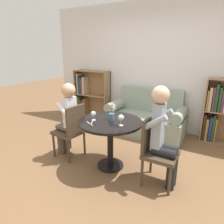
% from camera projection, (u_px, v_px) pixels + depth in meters
% --- Properties ---
extents(ground_plane, '(16.00, 16.00, 0.00)m').
position_uv_depth(ground_plane, '(110.00, 166.00, 3.10)').
color(ground_plane, brown).
extents(back_wall, '(5.20, 0.05, 2.70)m').
position_uv_depth(back_wall, '(155.00, 68.00, 4.30)').
color(back_wall, silver).
rests_on(back_wall, ground_plane).
extents(round_table, '(0.93, 0.93, 0.74)m').
position_uv_depth(round_table, '(110.00, 130.00, 2.92)').
color(round_table, black).
rests_on(round_table, ground_plane).
extents(couch, '(1.61, 0.80, 0.92)m').
position_uv_depth(couch, '(146.00, 119.00, 4.25)').
color(couch, gray).
rests_on(couch, ground_plane).
extents(bookshelf_left, '(0.94, 0.28, 1.23)m').
position_uv_depth(bookshelf_left, '(89.00, 95.00, 5.19)').
color(bookshelf_left, '#93704C').
rests_on(bookshelf_left, ground_plane).
extents(bookshelf_right, '(0.94, 0.28, 1.23)m').
position_uv_depth(bookshelf_right, '(223.00, 113.00, 3.73)').
color(bookshelf_right, '#93704C').
rests_on(bookshelf_right, ground_plane).
extents(chair_left, '(0.46, 0.46, 0.90)m').
position_uv_depth(chair_left, '(71.00, 129.00, 3.23)').
color(chair_left, '#473828').
rests_on(chair_left, ground_plane).
extents(chair_right, '(0.42, 0.42, 0.90)m').
position_uv_depth(chair_right, '(156.00, 148.00, 2.59)').
color(chair_right, '#473828').
rests_on(chair_right, ground_plane).
extents(person_left, '(0.44, 0.37, 1.24)m').
position_uv_depth(person_left, '(67.00, 117.00, 3.23)').
color(person_left, brown).
rests_on(person_left, ground_plane).
extents(person_right, '(0.42, 0.34, 1.32)m').
position_uv_depth(person_right, '(163.00, 134.00, 2.49)').
color(person_right, black).
rests_on(person_right, ground_plane).
extents(wine_glass_left, '(0.07, 0.07, 0.14)m').
position_uv_depth(wine_glass_left, '(93.00, 114.00, 2.87)').
color(wine_glass_left, white).
rests_on(wine_glass_left, round_table).
extents(wine_glass_right, '(0.08, 0.08, 0.15)m').
position_uv_depth(wine_glass_right, '(121.00, 118.00, 2.66)').
color(wine_glass_right, white).
rests_on(wine_glass_right, round_table).
extents(flower_vase, '(0.09, 0.09, 0.25)m').
position_uv_depth(flower_vase, '(112.00, 115.00, 2.89)').
color(flower_vase, slate).
rests_on(flower_vase, round_table).
extents(knife_left_setting, '(0.17, 0.10, 0.00)m').
position_uv_depth(knife_left_setting, '(90.00, 124.00, 2.76)').
color(knife_left_setting, silver).
rests_on(knife_left_setting, round_table).
extents(fork_left_setting, '(0.09, 0.18, 0.00)m').
position_uv_depth(fork_left_setting, '(92.00, 122.00, 2.83)').
color(fork_left_setting, silver).
rests_on(fork_left_setting, round_table).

